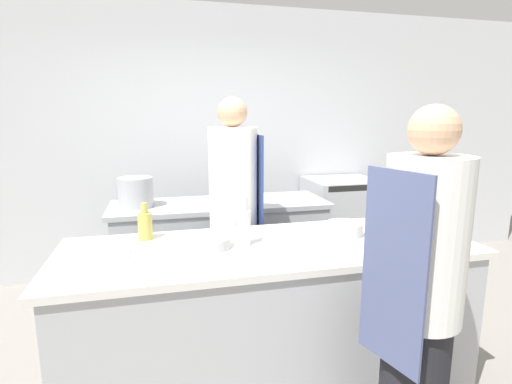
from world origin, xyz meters
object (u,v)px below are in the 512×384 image
(bottle_olive_oil, at_px, (245,226))
(bowl_mixing_large, at_px, (344,229))
(oven_range, at_px, (341,224))
(chef_at_stove, at_px, (234,220))
(bottle_wine, at_px, (145,225))
(bowl_prep_small, at_px, (396,226))
(chef_at_prep_near, at_px, (419,303))
(stockpot, at_px, (136,192))
(bowl_ceramic_blue, at_px, (208,242))
(bottle_vinegar, at_px, (406,236))

(bottle_olive_oil, xyz_separation_m, bowl_mixing_large, (0.65, 0.04, -0.07))
(oven_range, relative_size, chef_at_stove, 0.56)
(bottle_wine, height_order, bowl_prep_small, bottle_wine)
(chef_at_prep_near, distance_m, bowl_prep_small, 0.92)
(bottle_olive_oil, relative_size, stockpot, 1.03)
(chef_at_prep_near, bearing_deg, bowl_mixing_large, -16.58)
(chef_at_stove, relative_size, bowl_ceramic_blue, 6.93)
(chef_at_stove, relative_size, bottle_olive_oil, 6.28)
(chef_at_prep_near, relative_size, bowl_ceramic_blue, 6.62)
(oven_range, height_order, stockpot, stockpot)
(oven_range, distance_m, bottle_vinegar, 2.20)
(bottle_vinegar, distance_m, stockpot, 2.13)
(bottle_vinegar, distance_m, bowl_ceramic_blue, 1.11)
(bottle_olive_oil, height_order, stockpot, bottle_olive_oil)
(bottle_wine, xyz_separation_m, bowl_prep_small, (1.60, -0.20, -0.06))
(bowl_mixing_large, relative_size, stockpot, 0.82)
(bowl_ceramic_blue, bearing_deg, chef_at_prep_near, -43.05)
(chef_at_stove, bearing_deg, bowl_prep_small, 59.51)
(bottle_vinegar, bearing_deg, bowl_mixing_large, 116.45)
(bottle_olive_oil, xyz_separation_m, bowl_prep_small, (1.04, 0.06, -0.09))
(chef_at_prep_near, distance_m, stockpot, 2.34)
(bowl_prep_small, bearing_deg, oven_range, 75.76)
(bowl_mixing_large, relative_size, bowl_prep_small, 0.95)
(bottle_wine, distance_m, bowl_mixing_large, 1.24)
(chef_at_stove, distance_m, bottle_vinegar, 1.26)
(bottle_wine, distance_m, bowl_prep_small, 1.61)
(bowl_prep_small, bearing_deg, stockpot, 146.42)
(oven_range, bearing_deg, chef_at_stove, -142.70)
(oven_range, relative_size, bowl_mixing_large, 4.37)
(oven_range, bearing_deg, bottle_wine, -144.24)
(chef_at_prep_near, bearing_deg, bowl_prep_small, -41.21)
(chef_at_prep_near, distance_m, bowl_mixing_large, 0.81)
(chef_at_stove, xyz_separation_m, bottle_vinegar, (0.78, -0.98, 0.12))
(chef_at_stove, relative_size, bottle_wine, 7.95)
(bottle_vinegar, bearing_deg, oven_range, 73.17)
(chef_at_stove, height_order, bottle_olive_oil, chef_at_stove)
(bowl_ceramic_blue, bearing_deg, chef_at_stove, 66.78)
(chef_at_prep_near, bearing_deg, chef_at_stove, 7.19)
(chef_at_prep_near, height_order, bowl_prep_small, chef_at_prep_near)
(chef_at_stove, distance_m, bottle_wine, 0.75)
(bowl_mixing_large, xyz_separation_m, bowl_ceramic_blue, (-0.86, -0.03, -0.01))
(chef_at_stove, bearing_deg, stockpot, -125.48)
(oven_range, distance_m, bottle_olive_oil, 2.32)
(bowl_ceramic_blue, bearing_deg, bottle_wine, 145.50)
(oven_range, distance_m, bowl_ceramic_blue, 2.43)
(chef_at_stove, height_order, bowl_prep_small, chef_at_stove)
(chef_at_stove, height_order, bowl_ceramic_blue, chef_at_stove)
(bowl_mixing_large, height_order, stockpot, stockpot)
(chef_at_prep_near, distance_m, bottle_olive_oil, 1.00)
(chef_at_prep_near, height_order, stockpot, chef_at_prep_near)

